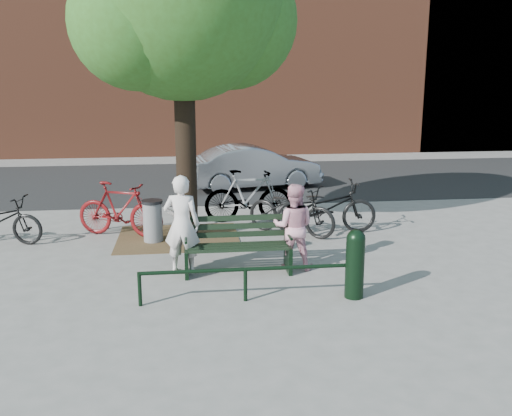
{
  "coord_description": "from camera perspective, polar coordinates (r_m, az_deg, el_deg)",
  "views": [
    {
      "loc": [
        -0.79,
        -8.9,
        3.2
      ],
      "look_at": [
        0.42,
        1.0,
        0.86
      ],
      "focal_mm": 40.0,
      "sensor_mm": 36.0,
      "label": 1
    }
  ],
  "objects": [
    {
      "name": "guard_railing",
      "position": [
        8.23,
        -1.07,
        -6.66
      ],
      "size": [
        3.06,
        0.06,
        0.51
      ],
      "color": "black",
      "rests_on": "ground"
    },
    {
      "name": "street_tree",
      "position": [
        11.17,
        -7.13,
        19.38
      ],
      "size": [
        4.2,
        3.8,
        6.5
      ],
      "color": "black",
      "rests_on": "ground"
    },
    {
      "name": "bicycle_b",
      "position": [
        11.79,
        -13.44,
        -0.12
      ],
      "size": [
        1.92,
        1.16,
        1.12
      ],
      "primitive_type": "imported",
      "rotation": [
        0.0,
        0.0,
        1.2
      ],
      "color": "#5F0D0F",
      "rests_on": "ground"
    },
    {
      "name": "bicycle_d",
      "position": [
        12.6,
        -0.75,
        1.22
      ],
      "size": [
        1.96,
        0.57,
        1.17
      ],
      "primitive_type": "imported",
      "rotation": [
        0.0,
        0.0,
        1.58
      ],
      "color": "gray",
      "rests_on": "ground"
    },
    {
      "name": "ground",
      "position": [
        9.49,
        -1.82,
        -6.51
      ],
      "size": [
        90.0,
        90.0,
        0.0
      ],
      "primitive_type": "plane",
      "color": "gray",
      "rests_on": "ground"
    },
    {
      "name": "litter_bin",
      "position": [
        11.27,
        -10.29,
        -1.28
      ],
      "size": [
        0.41,
        0.41,
        0.84
      ],
      "color": "gray",
      "rests_on": "ground"
    },
    {
      "name": "bicycle_e",
      "position": [
        11.76,
        7.04,
        0.06
      ],
      "size": [
        2.1,
        0.78,
        1.09
      ],
      "primitive_type": "imported",
      "rotation": [
        0.0,
        0.0,
        1.54
      ],
      "color": "black",
      "rests_on": "ground"
    },
    {
      "name": "parked_car",
      "position": [
        16.35,
        -0.22,
        4.13
      ],
      "size": [
        3.97,
        2.01,
        1.25
      ],
      "primitive_type": "imported",
      "rotation": [
        0.0,
        0.0,
        1.76
      ],
      "color": "gray",
      "rests_on": "ground"
    },
    {
      "name": "dirt_pit",
      "position": [
        11.55,
        -7.77,
        -2.95
      ],
      "size": [
        2.4,
        2.0,
        0.02
      ],
      "primitive_type": "cube",
      "color": "brown",
      "rests_on": "ground"
    },
    {
      "name": "park_bench",
      "position": [
        9.42,
        -1.88,
        -3.6
      ],
      "size": [
        1.74,
        0.54,
        0.97
      ],
      "color": "black",
      "rests_on": "ground"
    },
    {
      "name": "bicycle_c",
      "position": [
        11.61,
        3.57,
        -0.21
      ],
      "size": [
        1.96,
        1.72,
        1.02
      ],
      "primitive_type": "imported",
      "rotation": [
        0.0,
        0.0,
        0.92
      ],
      "color": "black",
      "rests_on": "ground"
    },
    {
      "name": "bollard",
      "position": [
        8.44,
        9.87,
        -5.28
      ],
      "size": [
        0.28,
        0.28,
        1.03
      ],
      "color": "black",
      "rests_on": "ground"
    },
    {
      "name": "road",
      "position": [
        17.71,
        -4.33,
        2.77
      ],
      "size": [
        40.0,
        7.0,
        0.01
      ],
      "primitive_type": "cube",
      "color": "black",
      "rests_on": "ground"
    },
    {
      "name": "person_left",
      "position": [
        9.36,
        -7.44,
        -1.65
      ],
      "size": [
        0.67,
        0.51,
        1.64
      ],
      "primitive_type": "imported",
      "rotation": [
        0.0,
        0.0,
        2.93
      ],
      "color": "silver",
      "rests_on": "ground"
    },
    {
      "name": "person_right",
      "position": [
        9.55,
        3.76,
        -1.86
      ],
      "size": [
        0.82,
        0.71,
        1.45
      ],
      "primitive_type": "imported",
      "rotation": [
        0.0,
        0.0,
        2.88
      ],
      "color": "pink",
      "rests_on": "ground"
    }
  ]
}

